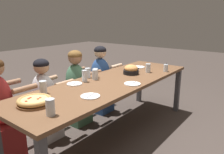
{
  "coord_description": "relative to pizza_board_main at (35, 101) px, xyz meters",
  "views": [
    {
      "loc": [
        -2.12,
        -1.64,
        1.54
      ],
      "look_at": [
        0.0,
        0.0,
        0.82
      ],
      "focal_mm": 35.0,
      "sensor_mm": 36.0,
      "label": 1
    }
  ],
  "objects": [
    {
      "name": "diner_far_midright",
      "position": [
        1.6,
        0.57,
        -0.29
      ],
      "size": [
        0.51,
        0.4,
        1.12
      ],
      "rotation": [
        0.0,
        0.0,
        -1.57
      ],
      "color": "#2D5193",
      "rests_on": "ground"
    },
    {
      "name": "drinking_glass_a",
      "position": [
        0.24,
        0.2,
        0.03
      ],
      "size": [
        0.08,
        0.08,
        0.14
      ],
      "color": "silver",
      "rests_on": "dining_table"
    },
    {
      "name": "drinking_glass_f",
      "position": [
        0.82,
        0.17,
        0.03
      ],
      "size": [
        0.07,
        0.07,
        0.15
      ],
      "color": "silver",
      "rests_on": "dining_table"
    },
    {
      "name": "drinking_glass_g",
      "position": [
        0.99,
        0.27,
        0.02
      ],
      "size": [
        0.07,
        0.07,
        0.13
      ],
      "color": "silver",
      "rests_on": "dining_table"
    },
    {
      "name": "skillet_bowl",
      "position": [
        1.52,
        -0.07,
        0.03
      ],
      "size": [
        0.32,
        0.22,
        0.14
      ],
      "color": "black",
      "rests_on": "dining_table"
    },
    {
      "name": "diner_far_center",
      "position": [
        1.05,
        0.57,
        -0.29
      ],
      "size": [
        0.51,
        0.4,
        1.11
      ],
      "rotation": [
        0.0,
        0.0,
        -1.57
      ],
      "color": "#477556",
      "rests_on": "ground"
    },
    {
      "name": "drinking_glass_b",
      "position": [
        1.75,
        -0.22,
        0.03
      ],
      "size": [
        0.07,
        0.07,
        0.13
      ],
      "color": "silver",
      "rests_on": "dining_table"
    },
    {
      "name": "drinking_glass_d",
      "position": [
        0.98,
        0.13,
        0.03
      ],
      "size": [
        0.07,
        0.07,
        0.13
      ],
      "color": "silver",
      "rests_on": "dining_table"
    },
    {
      "name": "empty_plate_b",
      "position": [
        1.1,
        -0.37,
        -0.03
      ],
      "size": [
        0.2,
        0.2,
        0.02
      ],
      "color": "white",
      "rests_on": "dining_table"
    },
    {
      "name": "empty_plate_a",
      "position": [
        1.97,
        0.07,
        -0.03
      ],
      "size": [
        0.2,
        0.2,
        0.02
      ],
      "color": "white",
      "rests_on": "dining_table"
    },
    {
      "name": "empty_plate_c",
      "position": [
        0.67,
        0.19,
        -0.03
      ],
      "size": [
        0.19,
        0.19,
        0.02
      ],
      "color": "white",
      "rests_on": "dining_table"
    },
    {
      "name": "empty_plate_d",
      "position": [
        0.47,
        -0.26,
        -0.03
      ],
      "size": [
        0.2,
        0.2,
        0.02
      ],
      "color": "white",
      "rests_on": "dining_table"
    },
    {
      "name": "pizza_board_main",
      "position": [
        0.0,
        0.0,
        0.0
      ],
      "size": [
        0.33,
        0.33,
        0.06
      ],
      "color": "brown",
      "rests_on": "dining_table"
    },
    {
      "name": "drinking_glass_c",
      "position": [
        -0.05,
        -0.31,
        0.03
      ],
      "size": [
        0.08,
        0.08,
        0.14
      ],
      "color": "silver",
      "rests_on": "dining_table"
    },
    {
      "name": "diner_far_midleft",
      "position": [
        0.49,
        0.57,
        -0.32
      ],
      "size": [
        0.51,
        0.4,
        1.07
      ],
      "rotation": [
        0.0,
        0.0,
        -1.57
      ],
      "color": "silver",
      "rests_on": "ground"
    },
    {
      "name": "ground_plane",
      "position": [
        1.07,
        -0.08,
        -0.81
      ],
      "size": [
        18.0,
        18.0,
        0.0
      ],
      "primitive_type": "plane",
      "color": "#423833",
      "rests_on": "ground"
    },
    {
      "name": "dining_table",
      "position": [
        1.07,
        -0.08,
        -0.1
      ],
      "size": [
        2.78,
        0.86,
        0.77
      ],
      "color": "brown",
      "rests_on": "ground"
    },
    {
      "name": "cocktail_glass_blue",
      "position": [
        1.96,
        -0.41,
        0.02
      ],
      "size": [
        0.06,
        0.06,
        0.14
      ],
      "color": "silver",
      "rests_on": "dining_table"
    },
    {
      "name": "drinking_glass_e",
      "position": [
        1.06,
        0.19,
        0.02
      ],
      "size": [
        0.07,
        0.07,
        0.12
      ],
      "color": "silver",
      "rests_on": "dining_table"
    },
    {
      "name": "diner_far_left",
      "position": [
        -0.05,
        0.57,
        -0.29
      ],
      "size": [
        0.51,
        0.4,
        1.15
      ],
      "rotation": [
        0.0,
        0.0,
        -1.57
      ],
      "color": "#B22D2D",
      "rests_on": "ground"
    }
  ]
}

